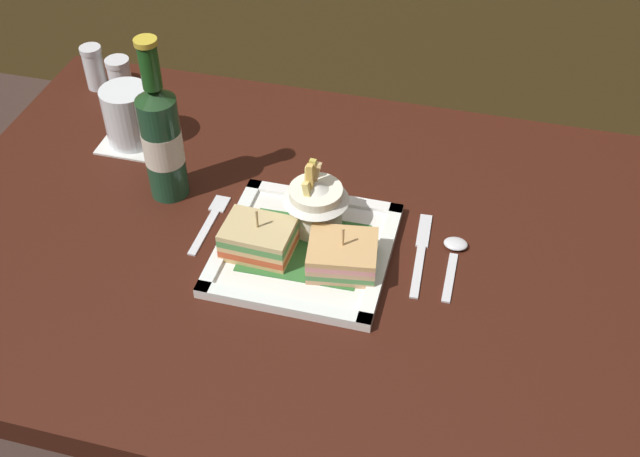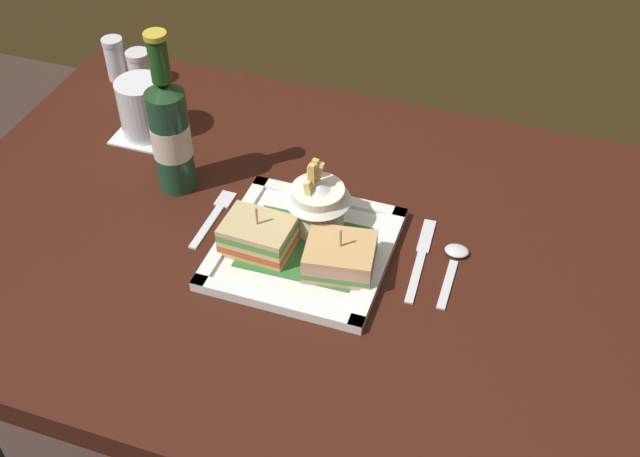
% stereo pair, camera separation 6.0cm
% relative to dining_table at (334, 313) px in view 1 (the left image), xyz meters
% --- Properties ---
extents(dining_table, '(1.25, 0.78, 0.76)m').
position_rel_dining_table_xyz_m(dining_table, '(0.00, 0.00, 0.00)').
color(dining_table, '#38160D').
rests_on(dining_table, ground_plane).
extents(square_plate, '(0.25, 0.25, 0.02)m').
position_rel_dining_table_xyz_m(square_plate, '(-0.04, -0.03, 0.16)').
color(square_plate, white).
rests_on(square_plate, dining_table).
extents(sandwich_half_left, '(0.10, 0.08, 0.08)m').
position_rel_dining_table_xyz_m(sandwich_half_left, '(-0.10, -0.05, 0.19)').
color(sandwich_half_left, tan).
rests_on(sandwich_half_left, square_plate).
extents(sandwich_half_right, '(0.11, 0.09, 0.07)m').
position_rel_dining_table_xyz_m(sandwich_half_right, '(0.02, -0.05, 0.18)').
color(sandwich_half_right, tan).
rests_on(sandwich_half_right, square_plate).
extents(fries_cup, '(0.10, 0.10, 0.12)m').
position_rel_dining_table_xyz_m(fries_cup, '(-0.04, 0.02, 0.21)').
color(fries_cup, white).
rests_on(fries_cup, square_plate).
extents(beer_bottle, '(0.06, 0.06, 0.27)m').
position_rel_dining_table_xyz_m(beer_bottle, '(-0.28, 0.05, 0.26)').
color(beer_bottle, '#1A422A').
rests_on(beer_bottle, dining_table).
extents(drink_coaster, '(0.10, 0.10, 0.00)m').
position_rel_dining_table_xyz_m(drink_coaster, '(-0.39, 0.16, 0.15)').
color(drink_coaster, silver).
rests_on(drink_coaster, dining_table).
extents(water_glass, '(0.08, 0.08, 0.10)m').
position_rel_dining_table_xyz_m(water_glass, '(-0.39, 0.16, 0.20)').
color(water_glass, silver).
rests_on(water_glass, dining_table).
extents(fork, '(0.02, 0.13, 0.00)m').
position_rel_dining_table_xyz_m(fork, '(-0.19, 0.00, 0.15)').
color(fork, silver).
rests_on(fork, dining_table).
extents(knife, '(0.02, 0.17, 0.00)m').
position_rel_dining_table_xyz_m(knife, '(0.12, 0.02, 0.15)').
color(knife, silver).
rests_on(knife, dining_table).
extents(spoon, '(0.04, 0.13, 0.01)m').
position_rel_dining_table_xyz_m(spoon, '(0.17, 0.02, 0.16)').
color(spoon, silver).
rests_on(spoon, dining_table).
extents(salt_shaker, '(0.04, 0.04, 0.08)m').
position_rel_dining_table_xyz_m(salt_shaker, '(-0.53, 0.30, 0.19)').
color(salt_shaker, silver).
rests_on(salt_shaker, dining_table).
extents(pepper_shaker, '(0.04, 0.04, 0.07)m').
position_rel_dining_table_xyz_m(pepper_shaker, '(-0.48, 0.30, 0.18)').
color(pepper_shaker, silver).
rests_on(pepper_shaker, dining_table).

